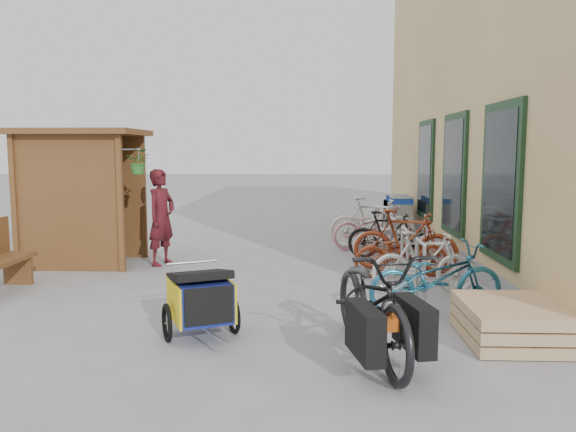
{
  "coord_description": "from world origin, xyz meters",
  "views": [
    {
      "loc": [
        0.83,
        -7.31,
        2.04
      ],
      "look_at": [
        0.5,
        1.5,
        1.0
      ],
      "focal_mm": 35.0,
      "sensor_mm": 36.0,
      "label": 1
    }
  ],
  "objects_px": {
    "shopping_carts": "(397,210)",
    "bike_0": "(436,278)",
    "bike_3": "(405,241)",
    "kiosk": "(77,178)",
    "pallet_stack": "(511,322)",
    "bike_1": "(424,262)",
    "bike_6": "(373,227)",
    "bike_4": "(400,239)",
    "child_trailer": "(201,297)",
    "bike_7": "(372,223)",
    "cargo_bike": "(373,303)",
    "bike_5": "(388,236)",
    "bike_2": "(401,252)",
    "person_kiosk": "(161,217)"
  },
  "relations": [
    {
      "from": "pallet_stack",
      "to": "bike_0",
      "type": "distance_m",
      "value": 1.19
    },
    {
      "from": "bike_4",
      "to": "bike_1",
      "type": "bearing_deg",
      "value": -172.57
    },
    {
      "from": "child_trailer",
      "to": "bike_2",
      "type": "xyz_separation_m",
      "value": [
        2.67,
        3.0,
        -0.04
      ]
    },
    {
      "from": "pallet_stack",
      "to": "bike_3",
      "type": "bearing_deg",
      "value": 99.19
    },
    {
      "from": "person_kiosk",
      "to": "pallet_stack",
      "type": "bearing_deg",
      "value": -104.29
    },
    {
      "from": "kiosk",
      "to": "shopping_carts",
      "type": "relative_size",
      "value": 1.4
    },
    {
      "from": "bike_5",
      "to": "bike_7",
      "type": "bearing_deg",
      "value": 21.7
    },
    {
      "from": "child_trailer",
      "to": "bike_0",
      "type": "height_order",
      "value": "bike_0"
    },
    {
      "from": "bike_5",
      "to": "bike_0",
      "type": "bearing_deg",
      "value": -163.74
    },
    {
      "from": "cargo_bike",
      "to": "bike_2",
      "type": "relative_size",
      "value": 1.47
    },
    {
      "from": "shopping_carts",
      "to": "bike_0",
      "type": "xyz_separation_m",
      "value": [
        -0.58,
        -6.95,
        -0.1
      ]
    },
    {
      "from": "kiosk",
      "to": "bike_3",
      "type": "xyz_separation_m",
      "value": [
        5.72,
        -0.44,
        -1.03
      ]
    },
    {
      "from": "person_kiosk",
      "to": "bike_1",
      "type": "relative_size",
      "value": 1.14
    },
    {
      "from": "cargo_bike",
      "to": "bike_3",
      "type": "height_order",
      "value": "cargo_bike"
    },
    {
      "from": "cargo_bike",
      "to": "bike_0",
      "type": "distance_m",
      "value": 1.82
    },
    {
      "from": "pallet_stack",
      "to": "shopping_carts",
      "type": "xyz_separation_m",
      "value": [
        -0.0,
        7.96,
        0.34
      ]
    },
    {
      "from": "bike_4",
      "to": "bike_0",
      "type": "bearing_deg",
      "value": -173.6
    },
    {
      "from": "pallet_stack",
      "to": "cargo_bike",
      "type": "xyz_separation_m",
      "value": [
        -1.54,
        -0.54,
        0.35
      ]
    },
    {
      "from": "shopping_carts",
      "to": "person_kiosk",
      "type": "relative_size",
      "value": 1.04
    },
    {
      "from": "cargo_bike",
      "to": "shopping_carts",
      "type": "bearing_deg",
      "value": 67.88
    },
    {
      "from": "bike_0",
      "to": "pallet_stack",
      "type": "bearing_deg",
      "value": -160.24
    },
    {
      "from": "child_trailer",
      "to": "bike_3",
      "type": "relative_size",
      "value": 0.77
    },
    {
      "from": "bike_2",
      "to": "bike_7",
      "type": "distance_m",
      "value": 2.69
    },
    {
      "from": "person_kiosk",
      "to": "bike_5",
      "type": "bearing_deg",
      "value": -56.7
    },
    {
      "from": "child_trailer",
      "to": "cargo_bike",
      "type": "height_order",
      "value": "cargo_bike"
    },
    {
      "from": "pallet_stack",
      "to": "bike_7",
      "type": "height_order",
      "value": "bike_7"
    },
    {
      "from": "person_kiosk",
      "to": "bike_5",
      "type": "height_order",
      "value": "person_kiosk"
    },
    {
      "from": "pallet_stack",
      "to": "bike_0",
      "type": "relative_size",
      "value": 0.7
    },
    {
      "from": "bike_0",
      "to": "bike_7",
      "type": "relative_size",
      "value": 0.97
    },
    {
      "from": "pallet_stack",
      "to": "bike_7",
      "type": "xyz_separation_m",
      "value": [
        -0.85,
        5.71,
        0.33
      ]
    },
    {
      "from": "kiosk",
      "to": "bike_4",
      "type": "relative_size",
      "value": 1.48
    },
    {
      "from": "bike_6",
      "to": "shopping_carts",
      "type": "bearing_deg",
      "value": -35.98
    },
    {
      "from": "kiosk",
      "to": "bike_6",
      "type": "xyz_separation_m",
      "value": [
        5.43,
        1.72,
        -1.09
      ]
    },
    {
      "from": "bike_3",
      "to": "bike_6",
      "type": "relative_size",
      "value": 1.0
    },
    {
      "from": "bike_4",
      "to": "bike_6",
      "type": "xyz_separation_m",
      "value": [
        -0.32,
        1.48,
        0.01
      ]
    },
    {
      "from": "bike_1",
      "to": "bike_5",
      "type": "bearing_deg",
      "value": 3.25
    },
    {
      "from": "child_trailer",
      "to": "person_kiosk",
      "type": "height_order",
      "value": "person_kiosk"
    },
    {
      "from": "bike_0",
      "to": "bike_4",
      "type": "bearing_deg",
      "value": -10.95
    },
    {
      "from": "child_trailer",
      "to": "person_kiosk",
      "type": "bearing_deg",
      "value": 86.19
    },
    {
      "from": "pallet_stack",
      "to": "cargo_bike",
      "type": "distance_m",
      "value": 1.66
    },
    {
      "from": "shopping_carts",
      "to": "cargo_bike",
      "type": "bearing_deg",
      "value": -100.24
    },
    {
      "from": "bike_0",
      "to": "bike_3",
      "type": "distance_m",
      "value": 2.42
    },
    {
      "from": "shopping_carts",
      "to": "bike_2",
      "type": "bearing_deg",
      "value": -97.85
    },
    {
      "from": "bike_3",
      "to": "person_kiosk",
      "type": "bearing_deg",
      "value": 100.55
    },
    {
      "from": "bike_0",
      "to": "bike_3",
      "type": "bearing_deg",
      "value": -10.62
    },
    {
      "from": "bike_1",
      "to": "bike_6",
      "type": "bearing_deg",
      "value": 4.52
    },
    {
      "from": "bike_4",
      "to": "bike_5",
      "type": "bearing_deg",
      "value": 30.65
    },
    {
      "from": "shopping_carts",
      "to": "bike_3",
      "type": "height_order",
      "value": "bike_3"
    },
    {
      "from": "pallet_stack",
      "to": "child_trailer",
      "type": "height_order",
      "value": "child_trailer"
    },
    {
      "from": "child_trailer",
      "to": "bike_6",
      "type": "bearing_deg",
      "value": 41.48
    }
  ]
}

